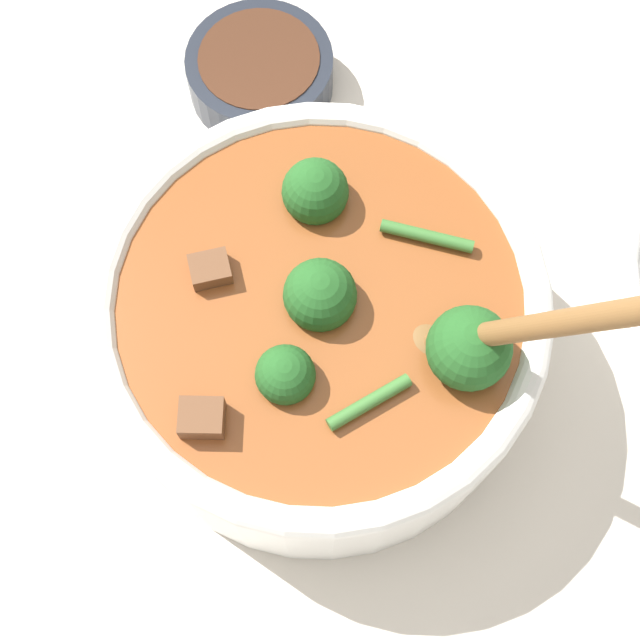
% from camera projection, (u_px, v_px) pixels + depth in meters
% --- Properties ---
extents(ground_plane, '(4.00, 4.00, 0.00)m').
position_uv_depth(ground_plane, '(320.00, 356.00, 0.55)').
color(ground_plane, silver).
extents(stew_bowl, '(0.28, 0.25, 0.24)m').
position_uv_depth(stew_bowl, '(322.00, 324.00, 0.50)').
color(stew_bowl, white).
rests_on(stew_bowl, ground_plane).
extents(condiment_bowl, '(0.10, 0.10, 0.03)m').
position_uv_depth(condiment_bowl, '(260.00, 71.00, 0.61)').
color(condiment_bowl, '#232833').
rests_on(condiment_bowl, ground_plane).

